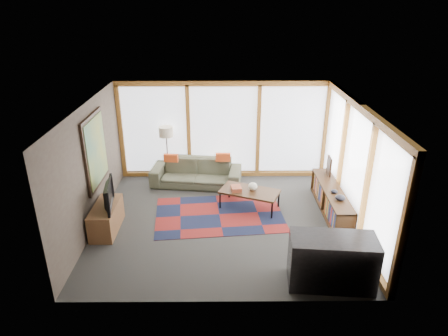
{
  "coord_description": "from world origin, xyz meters",
  "views": [
    {
      "loc": [
        -0.06,
        -7.56,
        4.55
      ],
      "look_at": [
        0.0,
        0.4,
        1.1
      ],
      "focal_mm": 32.0,
      "sensor_mm": 36.0,
      "label": 1
    }
  ],
  "objects_px": {
    "sofa": "(196,173)",
    "floor_lamp": "(167,154)",
    "bar_counter": "(332,261)",
    "television": "(105,195)",
    "coffee_table": "(249,199)",
    "bookshelf": "(331,200)",
    "tv_console": "(106,218)"
  },
  "relations": [
    {
      "from": "bookshelf",
      "to": "coffee_table",
      "type": "bearing_deg",
      "value": 174.05
    },
    {
      "from": "sofa",
      "to": "floor_lamp",
      "type": "relative_size",
      "value": 1.55
    },
    {
      "from": "floor_lamp",
      "to": "bar_counter",
      "type": "height_order",
      "value": "floor_lamp"
    },
    {
      "from": "tv_console",
      "to": "bar_counter",
      "type": "bearing_deg",
      "value": -22.16
    },
    {
      "from": "tv_console",
      "to": "bar_counter",
      "type": "xyz_separation_m",
      "value": [
        4.26,
        -1.73,
        0.17
      ]
    },
    {
      "from": "floor_lamp",
      "to": "television",
      "type": "relative_size",
      "value": 1.57
    },
    {
      "from": "floor_lamp",
      "to": "bar_counter",
      "type": "xyz_separation_m",
      "value": [
        3.27,
        -4.25,
        -0.29
      ]
    },
    {
      "from": "floor_lamp",
      "to": "coffee_table",
      "type": "bearing_deg",
      "value": -37.37
    },
    {
      "from": "sofa",
      "to": "bar_counter",
      "type": "relative_size",
      "value": 1.61
    },
    {
      "from": "floor_lamp",
      "to": "bar_counter",
      "type": "relative_size",
      "value": 1.04
    },
    {
      "from": "bar_counter",
      "to": "tv_console",
      "type": "bearing_deg",
      "value": 163.1
    },
    {
      "from": "bar_counter",
      "to": "sofa",
      "type": "bearing_deg",
      "value": 127.8
    },
    {
      "from": "tv_console",
      "to": "television",
      "type": "relative_size",
      "value": 1.21
    },
    {
      "from": "floor_lamp",
      "to": "coffee_table",
      "type": "distance_m",
      "value": 2.65
    },
    {
      "from": "coffee_table",
      "to": "bar_counter",
      "type": "xyz_separation_m",
      "value": [
        1.2,
        -2.67,
        0.23
      ]
    },
    {
      "from": "bookshelf",
      "to": "television",
      "type": "distance_m",
      "value": 4.94
    },
    {
      "from": "bar_counter",
      "to": "television",
      "type": "bearing_deg",
      "value": 163.35
    },
    {
      "from": "sofa",
      "to": "coffee_table",
      "type": "xyz_separation_m",
      "value": [
        1.3,
        -1.25,
        -0.11
      ]
    },
    {
      "from": "coffee_table",
      "to": "bar_counter",
      "type": "bearing_deg",
      "value": -65.72
    },
    {
      "from": "bookshelf",
      "to": "television",
      "type": "relative_size",
      "value": 2.44
    },
    {
      "from": "sofa",
      "to": "tv_console",
      "type": "relative_size",
      "value": 2.01
    },
    {
      "from": "floor_lamp",
      "to": "tv_console",
      "type": "height_order",
      "value": "floor_lamp"
    },
    {
      "from": "tv_console",
      "to": "bar_counter",
      "type": "height_order",
      "value": "bar_counter"
    },
    {
      "from": "bookshelf",
      "to": "bar_counter",
      "type": "relative_size",
      "value": 1.62
    },
    {
      "from": "sofa",
      "to": "bar_counter",
      "type": "bearing_deg",
      "value": -50.5
    },
    {
      "from": "coffee_table",
      "to": "bookshelf",
      "type": "bearing_deg",
      "value": -5.95
    },
    {
      "from": "television",
      "to": "bookshelf",
      "type": "bearing_deg",
      "value": -89.91
    },
    {
      "from": "sofa",
      "to": "television",
      "type": "relative_size",
      "value": 2.43
    },
    {
      "from": "floor_lamp",
      "to": "television",
      "type": "xyz_separation_m",
      "value": [
        -0.94,
        -2.55,
        0.1
      ]
    },
    {
      "from": "television",
      "to": "floor_lamp",
      "type": "bearing_deg",
      "value": -29.27
    },
    {
      "from": "television",
      "to": "sofa",
      "type": "bearing_deg",
      "value": -46.47
    },
    {
      "from": "television",
      "to": "bar_counter",
      "type": "height_order",
      "value": "television"
    }
  ]
}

